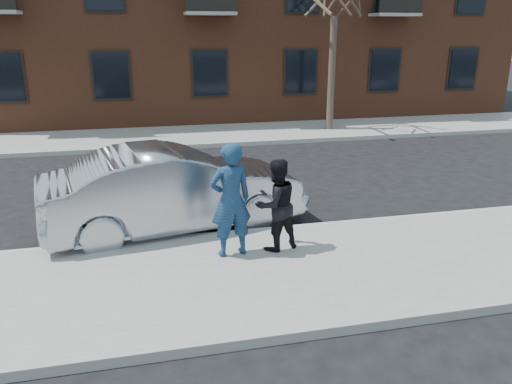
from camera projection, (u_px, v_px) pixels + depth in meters
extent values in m
plane|color=black|center=(313.00, 268.00, 8.56)|extent=(100.00, 100.00, 0.00)
cube|color=gray|center=(318.00, 270.00, 8.30)|extent=(50.00, 3.50, 0.15)
cube|color=#999691|center=(287.00, 230.00, 9.97)|extent=(50.00, 0.10, 0.15)
cube|color=gray|center=(215.00, 135.00, 18.95)|extent=(50.00, 3.50, 0.15)
cube|color=#999691|center=(223.00, 145.00, 17.28)|extent=(50.00, 0.10, 0.15)
cube|color=black|center=(4.00, 78.00, 18.25)|extent=(1.30, 0.06, 1.70)
cube|color=black|center=(301.00, 72.00, 20.69)|extent=(1.30, 0.06, 1.70)
cube|color=black|center=(463.00, 69.00, 22.31)|extent=(1.30, 0.06, 1.70)
cylinder|color=#31261D|center=(332.00, 74.00, 19.00)|extent=(0.26, 0.26, 4.20)
imported|color=#999BA3|center=(175.00, 189.00, 9.96)|extent=(5.42, 2.75, 1.70)
imported|color=navy|center=(231.00, 200.00, 8.42)|extent=(0.80, 0.59, 2.00)
cube|color=black|center=(223.00, 181.00, 8.50)|extent=(0.09, 0.14, 0.08)
imported|color=black|center=(276.00, 205.00, 8.70)|extent=(0.95, 0.83, 1.65)
cube|color=black|center=(264.00, 193.00, 8.72)|extent=(0.12, 0.15, 0.06)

